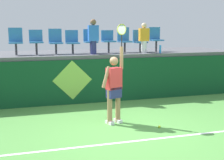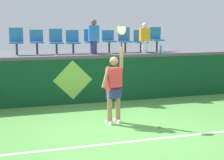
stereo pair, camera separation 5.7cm
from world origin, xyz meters
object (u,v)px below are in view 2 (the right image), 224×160
at_px(stadium_chair_0, 16,40).
at_px(spectator_0, 94,36).
at_px(water_bottle, 161,49).
at_px(stadium_chair_7, 140,40).
at_px(stadium_chair_6, 125,39).
at_px(stadium_chair_3, 73,41).
at_px(spectator_1, 144,37).
at_px(stadium_chair_5, 109,40).
at_px(stadium_chair_8, 156,38).
at_px(stadium_chair_4, 91,40).
at_px(stadium_chair_1, 37,40).
at_px(tennis_ball, 159,127).
at_px(stadium_chair_2, 56,40).
at_px(tennis_player, 114,86).

relative_size(stadium_chair_0, spectator_0, 0.76).
height_order(water_bottle, stadium_chair_7, stadium_chair_7).
bearing_deg(stadium_chair_0, stadium_chair_6, 0.04).
height_order(stadium_chair_3, spectator_1, spectator_1).
height_order(water_bottle, spectator_1, spectator_1).
xyz_separation_m(water_bottle, stadium_chair_5, (-1.69, 0.70, 0.32)).
relative_size(stadium_chair_8, spectator_1, 0.86).
relative_size(stadium_chair_0, spectator_1, 0.85).
bearing_deg(stadium_chair_4, stadium_chair_7, 0.03).
xyz_separation_m(stadium_chair_0, spectator_0, (2.48, -0.47, 0.12)).
distance_m(stadium_chair_6, stadium_chair_7, 0.60).
bearing_deg(stadium_chair_8, stadium_chair_7, -179.78).
relative_size(stadium_chair_3, spectator_0, 0.69).
relative_size(stadium_chair_5, stadium_chair_6, 0.89).
relative_size(stadium_chair_0, stadium_chair_5, 1.12).
relative_size(stadium_chair_3, stadium_chair_5, 1.01).
bearing_deg(stadium_chair_1, stadium_chair_4, 0.11).
height_order(stadium_chair_4, stadium_chair_5, stadium_chair_4).
relative_size(tennis_ball, stadium_chair_0, 0.07).
bearing_deg(water_bottle, stadium_chair_7, 125.03).
height_order(stadium_chair_2, stadium_chair_6, stadium_chair_6).
height_order(stadium_chair_1, spectator_1, spectator_1).
xyz_separation_m(stadium_chair_5, spectator_1, (1.19, -0.40, 0.09)).
bearing_deg(stadium_chair_6, tennis_ball, -95.45).
bearing_deg(tennis_ball, stadium_chair_5, 93.37).
height_order(stadium_chair_0, stadium_chair_7, stadium_chair_0).
distance_m(stadium_chair_1, stadium_chair_6, 3.08).
bearing_deg(stadium_chair_5, stadium_chair_6, 1.26).
xyz_separation_m(stadium_chair_0, stadium_chair_2, (1.29, -0.00, -0.03)).
bearing_deg(stadium_chair_5, spectator_1, -18.64).
bearing_deg(stadium_chair_3, stadium_chair_0, 179.86).
bearing_deg(stadium_chair_3, stadium_chair_4, -0.04).
relative_size(stadium_chair_2, spectator_1, 0.81).
distance_m(stadium_chair_4, stadium_chair_6, 1.25).
xyz_separation_m(tennis_ball, stadium_chair_2, (-2.07, 3.89, 1.99)).
bearing_deg(spectator_0, spectator_1, 1.77).
relative_size(stadium_chair_1, stadium_chair_2, 0.96).
xyz_separation_m(stadium_chair_3, stadium_chair_8, (3.10, 0.00, 0.06)).
xyz_separation_m(tennis_player, stadium_chair_3, (-0.53, 3.18, 1.02)).
height_order(water_bottle, stadium_chair_5, stadium_chair_5).
xyz_separation_m(stadium_chair_0, stadium_chair_3, (1.85, -0.00, -0.05)).
bearing_deg(stadium_chair_5, stadium_chair_8, 0.30).
bearing_deg(stadium_chair_7, stadium_chair_6, 179.41).
relative_size(stadium_chair_7, stadium_chair_8, 0.89).
relative_size(water_bottle, stadium_chair_2, 0.33).
height_order(spectator_0, spectator_1, spectator_0).
bearing_deg(stadium_chair_2, stadium_chair_6, 0.06).
bearing_deg(stadium_chair_6, water_bottle, -33.22).
relative_size(stadium_chair_0, stadium_chair_4, 1.07).
distance_m(spectator_0, spectator_1, 1.84).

